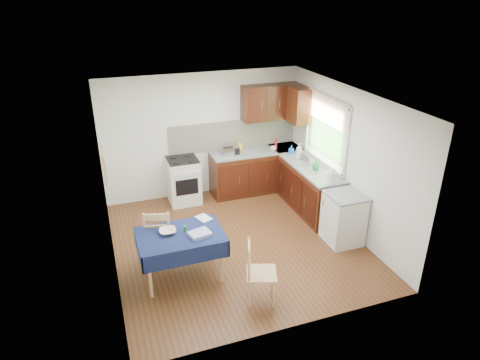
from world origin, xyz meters
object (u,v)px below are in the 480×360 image
object	(u,v)px
chair_near	(258,271)
toaster	(228,151)
chair_far	(159,235)
sandwich_press	(232,150)
kettle	(332,176)
dining_table	(181,240)
dish_rack	(305,161)

from	to	relation	value
chair_near	toaster	world-z (taller)	toaster
chair_far	sandwich_press	distance (m)	2.74
toaster	kettle	world-z (taller)	kettle
dining_table	sandwich_press	size ratio (longest dim) A/B	4.63
chair_near	toaster	size ratio (longest dim) A/B	3.95
chair_near	sandwich_press	size ratio (longest dim) A/B	3.43
chair_far	dish_rack	distance (m)	3.23
dining_table	toaster	bearing A→B (deg)	67.45
sandwich_press	kettle	bearing A→B (deg)	-36.34
chair_near	dish_rack	distance (m)	3.06
dish_rack	kettle	xyz separation A→B (m)	(-0.02, -1.00, 0.10)
dining_table	chair_near	world-z (taller)	chair_near
sandwich_press	dish_rack	size ratio (longest dim) A/B	0.61
kettle	dining_table	bearing A→B (deg)	-169.59
chair_near	toaster	bearing A→B (deg)	8.43
dish_rack	kettle	size ratio (longest dim) A/B	1.51
chair_near	sandwich_press	xyz separation A→B (m)	(0.71, 3.26, 0.49)
dining_table	toaster	size ratio (longest dim) A/B	5.33
chair_far	chair_near	bearing A→B (deg)	145.32
dish_rack	sandwich_press	bearing A→B (deg)	141.87
chair_far	kettle	size ratio (longest dim) A/B	3.45
dining_table	chair_near	bearing A→B (deg)	-34.53
chair_far	dish_rack	bearing A→B (deg)	-146.37
sandwich_press	kettle	size ratio (longest dim) A/B	0.93
chair_near	kettle	bearing A→B (deg)	-34.71
chair_far	dining_table	bearing A→B (deg)	134.34
chair_far	dish_rack	xyz separation A→B (m)	(3.02, 1.07, 0.40)
chair_far	sandwich_press	bearing A→B (deg)	-118.75
dining_table	chair_near	xyz separation A→B (m)	(0.87, -0.85, -0.16)
sandwich_press	chair_far	bearing A→B (deg)	-110.64
dining_table	toaster	world-z (taller)	toaster
sandwich_press	kettle	xyz separation A→B (m)	(1.16, -1.90, 0.05)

